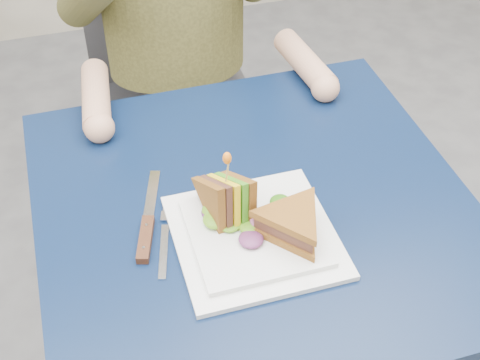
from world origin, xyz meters
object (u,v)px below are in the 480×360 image
object	(u,v)px
chair	(172,69)
knife	(147,231)
sandwich_upright	(228,201)
fork	(165,238)
sandwich_flat	(293,223)
table	(255,235)
plate	(255,235)

from	to	relation	value
chair	knife	bearing A→B (deg)	-104.31
chair	sandwich_upright	xyz separation A→B (m)	(-0.06, -0.78, 0.24)
fork	knife	distance (m)	0.03
sandwich_flat	knife	xyz separation A→B (m)	(-0.22, 0.09, -0.04)
knife	table	bearing A→B (deg)	4.39
sandwich_flat	sandwich_upright	world-z (taller)	sandwich_upright
table	sandwich_upright	bearing A→B (deg)	-150.63
plate	sandwich_flat	world-z (taller)	sandwich_flat
table	sandwich_upright	size ratio (longest dim) A/B	5.11
fork	knife	xyz separation A→B (m)	(-0.03, 0.02, 0.00)
knife	sandwich_flat	bearing A→B (deg)	-21.57
plate	fork	bearing A→B (deg)	164.14
plate	sandwich_flat	xyz separation A→B (m)	(0.06, -0.03, 0.04)
chair	plate	bearing A→B (deg)	-91.82
table	chair	xyz separation A→B (m)	(0.00, 0.74, -0.11)
sandwich_flat	fork	world-z (taller)	sandwich_flat
table	sandwich_flat	world-z (taller)	sandwich_flat
chair	knife	xyz separation A→B (m)	(-0.19, -0.76, 0.20)
sandwich_upright	knife	size ratio (longest dim) A/B	0.68
sandwich_flat	sandwich_upright	distance (m)	0.11
chair	fork	bearing A→B (deg)	-102.10
plate	sandwich_upright	size ratio (longest dim) A/B	1.77
plate	sandwich_flat	size ratio (longest dim) A/B	1.32
chair	plate	distance (m)	0.85
sandwich_flat	sandwich_upright	bearing A→B (deg)	141.26
plate	sandwich_upright	world-z (taller)	sandwich_upright
knife	fork	bearing A→B (deg)	-41.24
chair	sandwich_flat	world-z (taller)	chair
sandwich_flat	fork	bearing A→B (deg)	161.64
knife	chair	bearing A→B (deg)	75.69
sandwich_upright	fork	distance (m)	0.12
plate	sandwich_upright	bearing A→B (deg)	125.62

